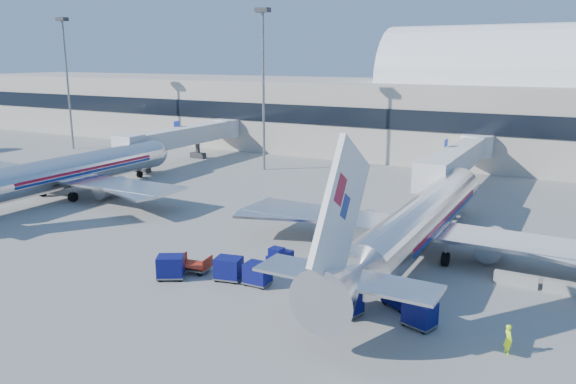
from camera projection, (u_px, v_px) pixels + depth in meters
The scene contains 20 objects.
ground at pixel (284, 253), 47.10m from camera, with size 260.00×260.00×0.00m, color gray.
terminal at pixel (370, 106), 99.41m from camera, with size 170.00×28.15×21.00m.
airliner_main at pixel (418, 222), 45.59m from camera, with size 32.00×37.26×12.07m.
airliner_mid at pixel (63, 173), 65.20m from camera, with size 32.00×37.26×12.07m.
jetbridge_near at pixel (460, 158), 68.90m from camera, with size 4.40×27.50×6.25m.
jetbridge_mid at pixel (189, 136), 88.52m from camera, with size 4.40×27.50×6.25m.
mast_far_west at pixel (66, 64), 97.24m from camera, with size 2.00×1.20×22.60m.
mast_west at pixel (263, 66), 78.56m from camera, with size 2.00×1.20×22.60m.
barrier_near at pixel (516, 280), 40.30m from camera, with size 3.00×0.55×0.90m, color #9E9E96.
barrier_mid at pixel (567, 288), 38.76m from camera, with size 3.00×0.55×0.90m, color #9E9E96.
tug_lead at pixel (318, 277), 40.26m from camera, with size 2.21×1.16×1.41m.
tug_right at pixel (398, 297), 36.81m from camera, with size 2.51×2.07×1.47m.
tug_left at pixel (279, 256), 44.24m from camera, with size 1.31×2.42×1.54m.
cart_train_a at pixel (257, 273), 40.28m from camera, with size 1.89×1.45×1.65m.
cart_train_b at pixel (229, 268), 41.15m from camera, with size 2.25×1.90×1.74m.
cart_train_c at pixel (171, 267), 41.43m from camera, with size 2.50×2.33×1.76m.
cart_solo_near at pixel (346, 301), 35.67m from camera, with size 2.34×2.05×1.74m.
cart_solo_far at pixel (420, 313), 34.00m from camera, with size 2.23×1.94×1.66m.
cart_open_red at pixel (195, 266), 42.83m from camera, with size 2.56×1.98×0.63m.
ramp_worker at pixel (508, 339), 30.95m from camera, with size 0.63×0.41×1.73m, color #ACEE19.
Camera 1 is at (21.73, -38.94, 16.01)m, focal length 35.00 mm.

